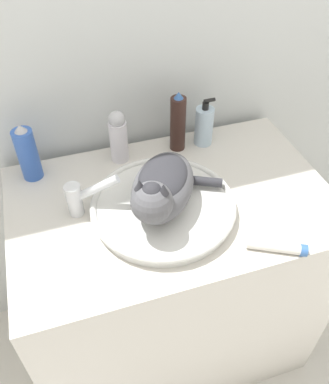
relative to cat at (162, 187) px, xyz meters
The scene contains 10 objects.
wall_back 0.49m from the cat, 82.99° to the left, with size 8.00×0.05×2.40m.
vanity_counter 0.54m from the cat, 48.38° to the left, with size 0.98×0.63×0.84m.
sink_basin 0.10m from the cat, 60.92° to the left, with size 0.42×0.42×0.04m.
cat is the anchor object (origin of this frame).
faucet 0.24m from the cat, 158.05° to the left, with size 0.16×0.08×0.14m.
lotion_bottle_white 0.31m from the cat, 99.85° to the left, with size 0.06×0.06×0.18m.
hairspray_can_black 0.34m from the cat, 63.13° to the left, with size 0.05×0.05×0.22m.
spray_bottle_trigger 0.45m from the cat, 138.51° to the left, with size 0.06×0.06×0.20m.
soap_pump_bottle 0.39m from the cat, 50.44° to the left, with size 0.06×0.06×0.17m.
cream_tube 0.35m from the cat, 39.61° to the right, with size 0.15×0.10×0.03m.
Camera 1 is at (-0.29, -0.52, 1.71)m, focal length 38.00 mm.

